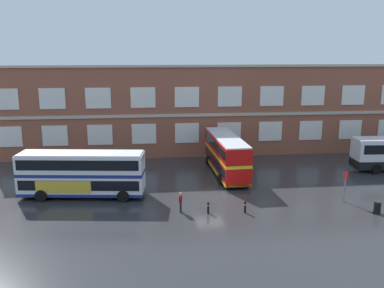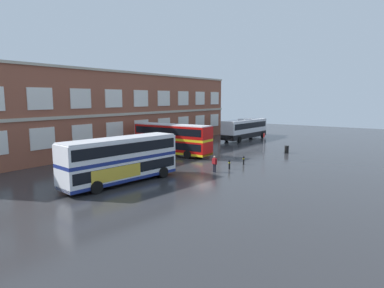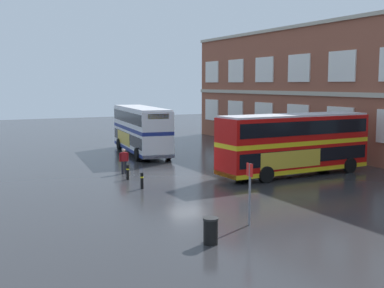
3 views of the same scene
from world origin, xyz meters
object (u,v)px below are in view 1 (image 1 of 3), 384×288
object	(u,v)px
station_litter_bin	(377,207)
safety_bollard_west	(208,207)
waiting_passenger	(181,201)
bus_stand_flag	(345,184)
safety_bollard_east	(245,207)
double_decker_middle	(226,154)
double_decker_near	(82,174)

from	to	relation	value
station_litter_bin	safety_bollard_west	bearing A→B (deg)	173.76
waiting_passenger	safety_bollard_west	world-z (taller)	waiting_passenger
waiting_passenger	station_litter_bin	xyz separation A→B (m)	(15.72, -2.00, -0.41)
bus_stand_flag	safety_bollard_east	world-z (taller)	bus_stand_flag
waiting_passenger	safety_bollard_west	distance (m)	2.29
double_decker_middle	safety_bollard_west	world-z (taller)	double_decker_middle
double_decker_near	bus_stand_flag	size ratio (longest dim) A/B	4.16
station_litter_bin	bus_stand_flag	bearing A→B (deg)	118.38
waiting_passenger	safety_bollard_east	bearing A→B (deg)	-7.74
double_decker_middle	waiting_passenger	world-z (taller)	double_decker_middle
bus_stand_flag	safety_bollard_west	xyz separation A→B (m)	(-12.06, -1.25, -1.14)
waiting_passenger	safety_bollard_west	xyz separation A→B (m)	(2.19, -0.52, -0.44)
station_litter_bin	safety_bollard_east	bearing A→B (deg)	173.01
safety_bollard_east	bus_stand_flag	bearing A→B (deg)	9.00
double_decker_near	station_litter_bin	size ratio (longest dim) A/B	10.90
station_litter_bin	safety_bollard_west	size ratio (longest dim) A/B	1.08
bus_stand_flag	station_litter_bin	world-z (taller)	bus_stand_flag
waiting_passenger	station_litter_bin	bearing A→B (deg)	-7.24
double_decker_middle	safety_bollard_west	bearing A→B (deg)	-108.09
waiting_passenger	safety_bollard_west	size ratio (longest dim) A/B	1.79
station_litter_bin	safety_bollard_east	distance (m)	10.61
bus_stand_flag	safety_bollard_west	bearing A→B (deg)	-174.08
double_decker_middle	safety_bollard_west	xyz separation A→B (m)	(-3.44, -10.52, -1.66)
double_decker_near	safety_bollard_west	xyz separation A→B (m)	(10.64, -5.03, -1.66)
bus_stand_flag	double_decker_near	bearing A→B (deg)	170.54
double_decker_middle	safety_bollard_east	world-z (taller)	double_decker_middle
safety_bollard_east	double_decker_near	bearing A→B (deg)	159.06
double_decker_middle	bus_stand_flag	size ratio (longest dim) A/B	4.10
double_decker_middle	safety_bollard_west	size ratio (longest dim) A/B	11.67
double_decker_near	waiting_passenger	size ratio (longest dim) A/B	6.61
double_decker_middle	safety_bollard_east	xyz separation A→B (m)	(-0.44, -10.71, -1.66)
waiting_passenger	bus_stand_flag	distance (m)	14.28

